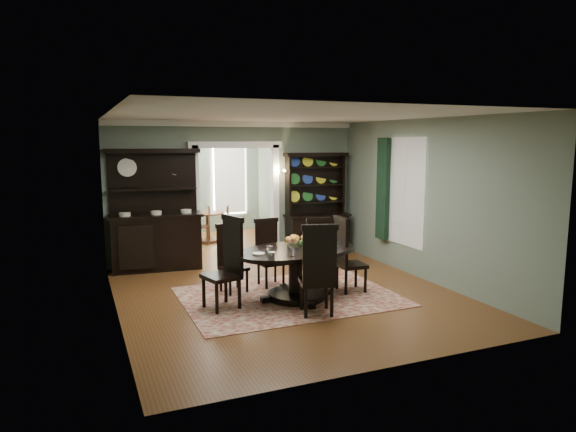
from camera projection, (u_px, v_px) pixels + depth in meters
name	position (u px, v px, depth m)	size (l,w,h in m)	color
room	(288.00, 203.00, 8.48)	(5.51, 6.01, 3.01)	brown
parlor	(208.00, 181.00, 13.50)	(3.51, 3.50, 3.01)	brown
doorway_trim	(236.00, 186.00, 11.17)	(2.08, 0.25, 2.57)	white
right_window	(394.00, 190.00, 10.31)	(0.15, 1.47, 2.12)	white
wall_sconce	(279.00, 172.00, 11.35)	(0.27, 0.21, 0.21)	#C27933
rug	(289.00, 297.00, 8.59)	(3.49, 2.55, 0.01)	maroon
dining_table	(297.00, 264.00, 8.41)	(2.34, 2.30, 0.84)	black
centerpiece	(296.00, 244.00, 8.40)	(1.52, 0.98, 0.25)	white
chair_far_left	(231.00, 256.00, 8.86)	(0.52, 0.50, 1.19)	black
chair_far_mid	(268.00, 250.00, 9.25)	(0.48, 0.46, 1.21)	black
chair_far_right	(319.00, 248.00, 9.47)	(0.51, 0.49, 1.19)	black
chair_end_left	(228.00, 260.00, 7.97)	(0.63, 0.65, 1.45)	black
chair_end_right	(346.00, 253.00, 8.78)	(0.49, 0.52, 1.32)	black
chair_near	(318.00, 268.00, 7.54)	(0.63, 0.61, 1.41)	black
sideboard	(156.00, 228.00, 10.35)	(1.90, 0.82, 2.43)	black
welsh_dresser	(316.00, 218.00, 11.76)	(1.51, 0.61, 2.32)	black
parlor_table	(208.00, 223.00, 13.10)	(0.84, 0.84, 0.77)	#582E19
parlor_chair_left	(204.00, 224.00, 12.79)	(0.44, 0.43, 0.98)	#582E19
parlor_chair_right	(232.00, 222.00, 13.16)	(0.44, 0.43, 0.94)	#582E19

